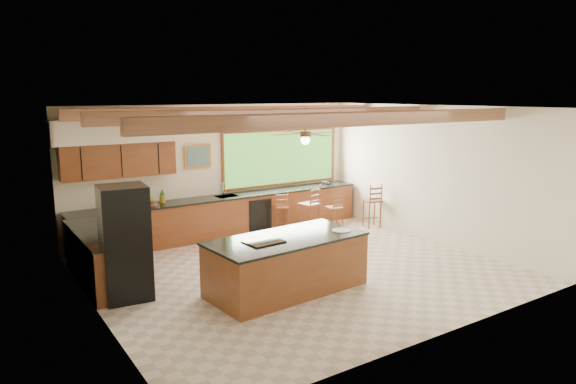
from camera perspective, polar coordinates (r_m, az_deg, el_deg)
ground at (r=9.70m, az=1.13°, el=-8.62°), size 7.20×7.20×0.00m
room_shell at (r=9.66m, az=-1.85°, el=4.78°), size 7.27×6.54×3.02m
counter_run at (r=11.31m, az=-9.59°, el=-3.48°), size 7.12×3.10×1.23m
island at (r=8.59m, az=-0.16°, el=-7.98°), size 2.72×1.43×0.94m
refrigerator at (r=8.54m, az=-17.65°, el=-5.40°), size 0.78×0.77×1.84m
bar_stool_a at (r=12.10m, az=-0.63°, el=-1.76°), size 0.48×0.48×1.00m
bar_stool_b at (r=12.00m, az=2.57°, el=-1.45°), size 0.48×0.48×1.15m
bar_stool_c at (r=12.12m, az=5.38°, el=-1.83°), size 0.40×0.40×0.98m
bar_stool_d at (r=12.69m, az=9.51°, el=-1.05°), size 0.48×0.48×1.10m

